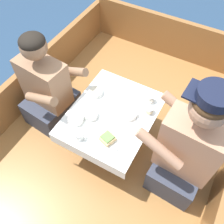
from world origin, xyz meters
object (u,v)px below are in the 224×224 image
object	(u,v)px
person_starboard	(186,151)
tin_can	(149,110)
sandwich	(107,138)
person_port	(47,90)
coffee_cup_port	(79,135)
coffee_cup_starboard	(150,99)

from	to	relation	value
person_starboard	tin_can	xyz separation A→B (m)	(-0.37, 0.21, -0.01)
person_starboard	sandwich	size ratio (longest dim) A/B	9.18
person_port	coffee_cup_port	size ratio (longest dim) A/B	9.63
person_port	person_starboard	xyz separation A→B (m)	(1.24, -0.02, 0.07)
person_port	person_starboard	bearing A→B (deg)	4.39
person_port	tin_can	size ratio (longest dim) A/B	14.02
person_port	coffee_cup_starboard	xyz separation A→B (m)	(0.83, 0.29, 0.07)
person_port	coffee_cup_port	xyz separation A→B (m)	(0.52, -0.27, 0.06)
coffee_cup_port	coffee_cup_starboard	bearing A→B (deg)	61.36
coffee_cup_port	coffee_cup_starboard	distance (m)	0.64
sandwich	coffee_cup_port	distance (m)	0.20
coffee_cup_starboard	tin_can	size ratio (longest dim) A/B	1.33
person_starboard	tin_can	bearing A→B (deg)	-25.88
sandwich	coffee_cup_starboard	size ratio (longest dim) A/B	1.32
sandwich	coffee_cup_starboard	bearing A→B (deg)	76.30
coffee_cup_port	tin_can	bearing A→B (deg)	52.92
coffee_cup_starboard	sandwich	bearing A→B (deg)	-103.70
coffee_cup_starboard	tin_can	xyz separation A→B (m)	(0.04, -0.11, -0.01)
coffee_cup_port	coffee_cup_starboard	world-z (taller)	coffee_cup_starboard
person_starboard	sandwich	bearing A→B (deg)	21.52
coffee_cup_starboard	tin_can	distance (m)	0.11
person_port	coffee_cup_starboard	bearing A→B (deg)	24.83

